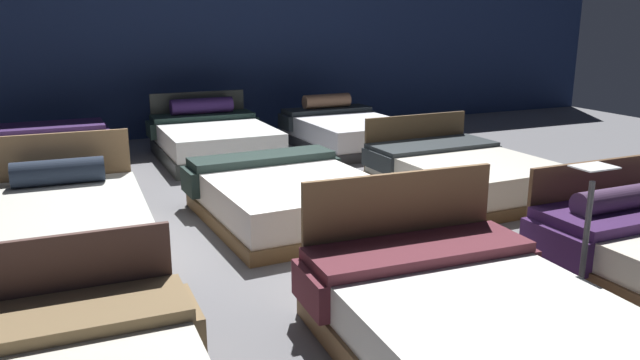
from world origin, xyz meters
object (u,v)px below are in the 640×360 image
at_px(bed_5, 462,173).
at_px(bed_6, 49,155).
at_px(price_sign, 584,258).
at_px(bed_8, 347,132).
at_px(bed_1, 466,318).
at_px(bed_3, 62,224).
at_px(bed_7, 214,140).
at_px(bed_4, 288,197).

xyz_separation_m(bed_5, bed_6, (-4.47, 2.94, 0.03)).
bearing_deg(price_sign, bed_8, 79.82).
bearing_deg(bed_1, price_sign, 8.46).
bearing_deg(bed_3, bed_6, 93.03).
xyz_separation_m(bed_1, price_sign, (1.07, 0.12, 0.18)).
relative_size(bed_5, price_sign, 2.02).
height_order(bed_5, price_sign, price_sign).
bearing_deg(bed_1, bed_7, 92.61).
height_order(bed_1, price_sign, price_sign).
relative_size(bed_1, bed_5, 0.93).
distance_m(bed_8, price_sign, 5.94).
bearing_deg(bed_7, bed_4, -90.63).
relative_size(bed_4, bed_6, 0.98).
bearing_deg(bed_8, bed_3, -147.12).
distance_m(bed_3, bed_6, 3.01).
bearing_deg(bed_7, bed_1, -89.85).
bearing_deg(bed_8, bed_7, 176.55).
bearing_deg(bed_5, bed_8, 89.75).
height_order(bed_8, price_sign, price_sign).
bearing_deg(bed_8, price_sign, -101.99).
xyz_separation_m(bed_1, bed_7, (-0.04, 6.02, 0.04)).
bearing_deg(bed_3, bed_1, -50.94).
distance_m(bed_4, bed_7, 3.11).
xyz_separation_m(bed_3, price_sign, (3.29, -2.84, 0.18)).
bearing_deg(bed_1, bed_8, 72.72).
height_order(bed_3, bed_7, bed_3).
xyz_separation_m(bed_1, bed_4, (-0.06, 2.91, 0.00)).
bearing_deg(bed_4, bed_6, 123.40).
distance_m(bed_3, bed_7, 3.77).
distance_m(bed_3, bed_8, 5.28).
height_order(bed_1, bed_8, bed_1).
height_order(bed_5, bed_7, bed_7).
relative_size(bed_1, bed_7, 0.98).
bearing_deg(price_sign, bed_4, 111.95).
bearing_deg(bed_6, bed_8, -0.11).
xyz_separation_m(bed_1, bed_6, (-2.28, 5.96, 0.02)).
height_order(bed_6, price_sign, price_sign).
distance_m(bed_3, bed_4, 2.17).
bearing_deg(bed_6, bed_5, -33.32).
height_order(bed_1, bed_6, bed_1).
height_order(bed_3, bed_6, bed_3).
bearing_deg(bed_5, bed_3, 179.25).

